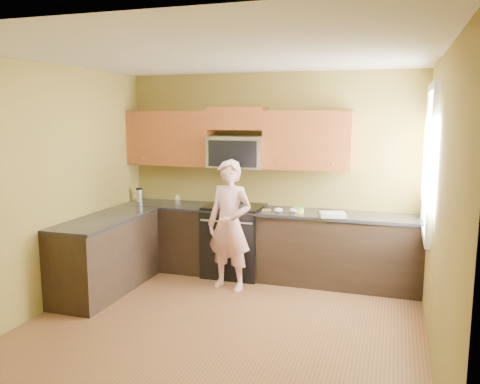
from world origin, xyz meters
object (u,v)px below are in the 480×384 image
at_px(stove, 234,240).
at_px(butter_tub, 299,213).
at_px(woman, 230,225).
at_px(frying_pan, 237,207).
at_px(travel_mug, 139,201).
at_px(microwave, 237,167).

distance_m(stove, butter_tub, 0.99).
relative_size(woman, frying_pan, 3.32).
bearing_deg(frying_pan, travel_mug, 155.90).
bearing_deg(frying_pan, stove, 106.16).
xyz_separation_m(woman, butter_tub, (0.77, 0.45, 0.11)).
relative_size(woman, travel_mug, 8.29).
distance_m(stove, microwave, 0.98).
relative_size(frying_pan, butter_tub, 3.70).
height_order(stove, travel_mug, travel_mug).
distance_m(frying_pan, butter_tub, 0.81).
bearing_deg(butter_tub, microwave, 167.21).
height_order(stove, frying_pan, frying_pan).
bearing_deg(butter_tub, frying_pan, -177.90).
distance_m(microwave, travel_mug, 1.54).
bearing_deg(travel_mug, frying_pan, -5.44).
xyz_separation_m(stove, frying_pan, (0.07, -0.11, 0.47)).
bearing_deg(stove, frying_pan, -55.18).
bearing_deg(woman, microwave, 110.69).
distance_m(woman, butter_tub, 0.90).
relative_size(stove, frying_pan, 1.96).
distance_m(butter_tub, travel_mug, 2.34).
bearing_deg(butter_tub, woman, -149.83).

